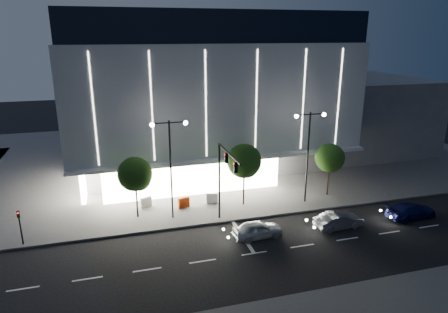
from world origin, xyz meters
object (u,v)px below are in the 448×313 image
Objects in this scene: barrier_c at (184,203)px; barrier_d at (212,198)px; ped_signal_far at (20,224)px; barrier_b at (146,202)px; car_third at (411,211)px; car_second at (339,220)px; street_lamp_east at (308,144)px; street_lamp_west at (170,155)px; tree_right at (330,159)px; tree_left at (135,176)px; traffic_mast at (224,171)px; tree_mid at (244,163)px; car_lead at (258,230)px.

barrier_c is 1.00× the size of barrier_d.
ped_signal_far reaches higher than barrier_d.
barrier_b is (9.92, 4.42, -1.24)m from ped_signal_far.
barrier_c is at bearing -158.48° from barrier_d.
car_second is at bearing 85.07° from car_third.
street_lamp_east is 8.18× the size of barrier_d.
ped_signal_far is 2.73× the size of barrier_b.
barrier_c is (-11.96, 7.42, -0.05)m from car_second.
tree_right is at bearing 3.64° from street_lamp_west.
tree_left reaches higher than barrier_d.
barrier_d is at bearing 60.18° from car_third.
street_lamp_east reaches higher than ped_signal_far.
traffic_mast is 4.82m from tree_mid.
car_second is at bearing -112.34° from tree_right.
ped_signal_far is 16.60m from barrier_d.
car_third is at bearing -10.08° from traffic_mast.
traffic_mast is 12.63m from tree_right.
tree_left is at bearing 161.06° from street_lamp_west.
tree_mid is at bearing -32.40° from barrier_b.
tree_left is 17.89m from car_second.
barrier_b is (-2.08, 2.92, -5.31)m from street_lamp_west.
car_second is at bearing -49.57° from barrier_b.
tree_left reaches higher than tree_right.
tree_left is 5.20× the size of barrier_c.
tree_mid is 5.59× the size of barrier_b.
traffic_mast is at bearing -63.18° from barrier_b.
street_lamp_east reaches higher than barrier_c.
street_lamp_west is 7.06m from barrier_d.
tree_right reaches higher than barrier_d.
street_lamp_west is 12.76m from ped_signal_far.
car_lead is 3.74× the size of barrier_c.
barrier_c is at bearing 54.14° from car_second.
ped_signal_far reaches higher than barrier_c.
tree_left is 11.52m from car_lead.
tree_right is 1.15× the size of car_third.
street_lamp_east is 16.12m from tree_left.
car_lead is 3.74× the size of barrier_b.
street_lamp_west is at bearing -145.76° from barrier_c.
car_third is at bearing -7.19° from ped_signal_far.
car_second is 3.86× the size of barrier_c.
street_lamp_west reaches higher than tree_mid.
traffic_mast is at bearing 68.50° from car_second.
traffic_mast is 16.35m from ped_signal_far.
street_lamp_east is at bearing 16.48° from traffic_mast.
tree_left is at bearing -155.31° from barrier_d.
traffic_mast is 7.95m from tree_left.
tree_mid is at bearing -27.37° from barrier_c.
street_lamp_west reaches higher than tree_right.
tree_mid reaches higher than barrier_b.
tree_right is at bearing 18.63° from street_lamp_east.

